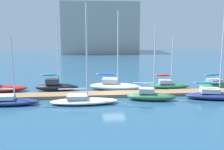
{
  "coord_description": "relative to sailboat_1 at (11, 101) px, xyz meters",
  "views": [
    {
      "loc": [
        -3.34,
        -29.71,
        7.71
      ],
      "look_at": [
        0.0,
        2.0,
        2.0
      ],
      "focal_mm": 44.22,
      "sensor_mm": 36.0,
      "label": 1
    }
  ],
  "objects": [
    {
      "name": "sailboat_1",
      "position": [
        0.0,
        0.0,
        0.0
      ],
      "size": [
        5.27,
        1.66,
        6.71
      ],
      "rotation": [
        0.0,
        0.0,
        0.01
      ],
      "color": "navy",
      "rests_on": "ground_plane"
    },
    {
      "name": "harbor_building_distant",
      "position": [
        11.95,
        55.17,
        6.69
      ],
      "size": [
        21.57,
        13.68,
        14.24
      ],
      "primitive_type": "cube",
      "color": "#ADA89E",
      "rests_on": "ground_plane"
    },
    {
      "name": "sailboat_4",
      "position": [
        10.84,
        5.52,
        0.17
      ],
      "size": [
        6.53,
        3.35,
        9.45
      ],
      "rotation": [
        0.0,
        0.0,
        -0.22
      ],
      "color": "white",
      "rests_on": "ground_plane"
    },
    {
      "name": "sailboat_5",
      "position": [
        14.06,
        0.32,
        0.11
      ],
      "size": [
        5.29,
        2.43,
        7.75
      ],
      "rotation": [
        0.0,
        0.0,
        -0.2
      ],
      "color": "#2D7047",
      "rests_on": "ground_plane"
    },
    {
      "name": "sailboat_2",
      "position": [
        3.84,
        5.49,
        0.23
      ],
      "size": [
        5.18,
        1.81,
        8.71
      ],
      "rotation": [
        0.0,
        0.0,
        -0.08
      ],
      "color": "black",
      "rests_on": "ground_plane"
    },
    {
      "name": "dock_pier",
      "position": [
        10.43,
        2.63,
        -0.25
      ],
      "size": [
        30.01,
        2.03,
        0.36
      ],
      "primitive_type": "cube",
      "color": "#846647",
      "rests_on": "ground_plane"
    },
    {
      "name": "sailboat_6",
      "position": [
        17.59,
        5.43,
        0.08
      ],
      "size": [
        5.11,
        1.76,
        6.56
      ],
      "rotation": [
        0.0,
        0.0,
        -0.08
      ],
      "color": "#2D7047",
      "rests_on": "ground_plane"
    },
    {
      "name": "sailboat_3",
      "position": [
        7.03,
        -0.36,
        0.02
      ],
      "size": [
        6.73,
        1.97,
        9.88
      ],
      "rotation": [
        0.0,
        0.0,
        0.01
      ],
      "color": "white",
      "rests_on": "ground_plane"
    },
    {
      "name": "ground_plane",
      "position": [
        10.43,
        2.63,
        -0.43
      ],
      "size": [
        120.0,
        120.0,
        0.0
      ],
      "primitive_type": "plane",
      "color": "navy"
    },
    {
      "name": "sailboat_7",
      "position": [
        20.96,
        0.03,
        0.12
      ],
      "size": [
        6.7,
        3.15,
        9.53
      ],
      "rotation": [
        0.0,
        0.0,
        -0.21
      ],
      "color": "navy",
      "rests_on": "ground_plane"
    },
    {
      "name": "sailboat_8",
      "position": [
        23.84,
        5.27,
        0.09
      ],
      "size": [
        5.8,
        2.86,
        8.59
      ],
      "rotation": [
        0.0,
        0.0,
        0.19
      ],
      "color": "#2D7047",
      "rests_on": "ground_plane"
    }
  ]
}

